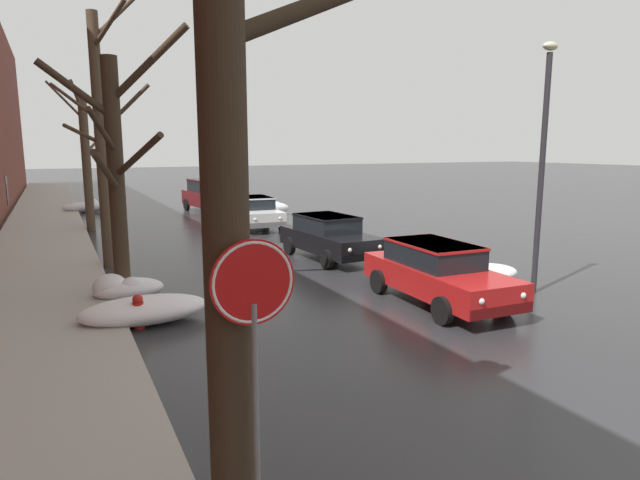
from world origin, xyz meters
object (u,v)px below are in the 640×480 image
Objects in this scene: bare_tree_far_down_block at (86,159)px; bare_tree_second_along_sidewalk at (117,166)px; sedan_red_approaching_near_lane at (437,272)px; fire_hydrant at (138,311)px; sedan_black_parked_kerbside_close at (329,236)px; stop_sign_at_corner at (254,312)px; bare_tree_mid_block at (101,133)px; sedan_white_parked_kerbside_mid at (255,212)px; street_lamp_post at (543,157)px; suv_maroon_parked_far_down_block at (211,194)px; bare_tree_at_the_corner at (223,138)px.

bare_tree_second_along_sidewalk is at bearing -89.90° from bare_tree_far_down_block.
fire_hydrant is at bearing 169.46° from sedan_red_approaching_near_lane.
sedan_black_parked_kerbside_close is 13.02m from stop_sign_at_corner.
bare_tree_mid_block reaches higher than bare_tree_far_down_block.
bare_tree_second_along_sidewalk is 1.46× the size of sedan_white_parked_kerbside_mid.
fire_hydrant is 0.12× the size of street_lamp_post.
stop_sign_at_corner is at bearing -104.17° from suv_maroon_parked_far_down_block.
suv_maroon_parked_far_down_block is (6.57, 16.43, -2.20)m from bare_tree_second_along_sidewalk.
suv_maroon_parked_far_down_block is at bearing 34.50° from bare_tree_far_down_block.
sedan_white_parked_kerbside_mid is (0.08, 7.49, 0.00)m from sedan_black_parked_kerbside_close.
street_lamp_post is at bearing -40.38° from bare_tree_mid_block.
sedan_black_parked_kerbside_close is 6.00× the size of fire_hydrant.
bare_tree_at_the_corner is at bearing -90.03° from bare_tree_second_along_sidewalk.
bare_tree_at_the_corner is 1.63× the size of sedan_black_parked_kerbside_close.
stop_sign_at_corner is (-6.43, -5.49, 1.47)m from sedan_red_approaching_near_lane.
bare_tree_far_down_block is (-0.02, 20.69, -0.59)m from bare_tree_at_the_corner.
bare_tree_second_along_sidewalk reaches higher than sedan_black_parked_kerbside_close.
fire_hydrant is at bearing 90.02° from bare_tree_at_the_corner.
suv_maroon_parked_far_down_block is 1.72× the size of stop_sign_at_corner.
fire_hydrant is at bearing -119.36° from sedan_white_parked_kerbside_mid.
bare_tree_at_the_corner is 1.10× the size of bare_tree_second_along_sidewalk.
street_lamp_post is at bearing -66.30° from sedan_black_parked_kerbside_close.
bare_tree_second_along_sidewalk is 9.18m from stop_sign_at_corner.
stop_sign_at_corner is at bearing -89.61° from bare_tree_far_down_block.
bare_tree_mid_block is 7.27m from fire_hydrant.
sedan_red_approaching_near_lane and sedan_black_parked_kerbside_close have the same top height.
bare_tree_second_along_sidewalk is 11.92m from sedan_white_parked_kerbside_mid.
bare_tree_far_down_block reaches higher than bare_tree_second_along_sidewalk.
bare_tree_second_along_sidewalk reaches higher than fire_hydrant.
bare_tree_at_the_corner is at bearing 110.32° from stop_sign_at_corner.
sedan_white_parked_kerbside_mid is at bearing -88.83° from suv_maroon_parked_far_down_block.
fire_hydrant is (-6.58, -18.85, -0.63)m from suv_maroon_parked_far_down_block.
bare_tree_second_along_sidewalk is 3.95m from bare_tree_mid_block.
street_lamp_post reaches higher than sedan_black_parked_kerbside_close.
fire_hydrant is 9.93m from street_lamp_post.
sedan_white_parked_kerbside_mid is at bearing 100.80° from street_lamp_post.
sedan_white_parked_kerbside_mid is at bearing 69.85° from bare_tree_at_the_corner.
sedan_black_parked_kerbside_close and sedan_white_parked_kerbside_mid have the same top height.
bare_tree_at_the_corner is 1.41× the size of suv_maroon_parked_far_down_block.
bare_tree_far_down_block is (-0.02, 11.90, -0.07)m from bare_tree_second_along_sidewalk.
bare_tree_at_the_corner is at bearing -121.50° from sedan_black_parked_kerbside_close.
bare_tree_second_along_sidewalk is 0.76× the size of bare_tree_mid_block.
bare_tree_mid_block is 1.93× the size of sedan_white_parked_kerbside_mid.
bare_tree_mid_block reaches higher than sedan_red_approaching_near_lane.
bare_tree_second_along_sidewalk is at bearing 156.55° from street_lamp_post.
sedan_red_approaching_near_lane is 8.58m from stop_sign_at_corner.
bare_tree_mid_block is at bearing 89.68° from fire_hydrant.
sedan_red_approaching_near_lane is at bearing -29.03° from bare_tree_second_along_sidewalk.
stop_sign_at_corner is at bearing -89.58° from bare_tree_mid_block.
bare_tree_at_the_corner is 1.14× the size of street_lamp_post.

